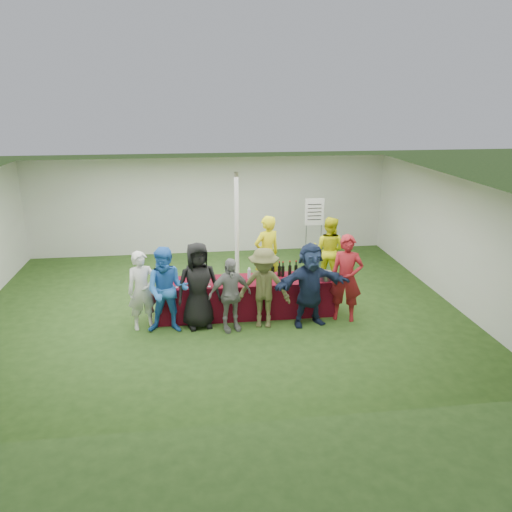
{
  "coord_description": "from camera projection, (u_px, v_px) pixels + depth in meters",
  "views": [
    {
      "loc": [
        -0.51,
        -9.82,
        4.32
      ],
      "look_at": [
        0.73,
        -0.4,
        1.25
      ],
      "focal_mm": 35.0,
      "sensor_mm": 36.0,
      "label": 1
    }
  ],
  "objects": [
    {
      "name": "customer_4",
      "position": [
        264.0,
        288.0,
        9.56
      ],
      "size": [
        1.13,
        0.8,
        1.59
      ],
      "primitive_type": "imported",
      "rotation": [
        0.0,
        0.0,
        -0.21
      ],
      "color": "#4F4F2A",
      "rests_on": "ground"
    },
    {
      "name": "customer_3",
      "position": [
        230.0,
        295.0,
        9.42
      ],
      "size": [
        0.91,
        0.57,
        1.45
      ],
      "primitive_type": "imported",
      "rotation": [
        0.0,
        0.0,
        0.28
      ],
      "color": "gray",
      "rests_on": "ground"
    },
    {
      "name": "staff_back",
      "position": [
        329.0,
        250.0,
        11.89
      ],
      "size": [
        0.99,
        0.94,
        1.61
      ],
      "primitive_type": "imported",
      "rotation": [
        0.0,
        0.0,
        2.57
      ],
      "color": "yellow",
      "rests_on": "ground"
    },
    {
      "name": "customer_2",
      "position": [
        198.0,
        285.0,
        9.54
      ],
      "size": [
        0.92,
        0.7,
        1.7
      ],
      "primitive_type": "imported",
      "rotation": [
        0.0,
        0.0,
        0.2
      ],
      "color": "black",
      "rests_on": "ground"
    },
    {
      "name": "wine_list_sign",
      "position": [
        314.0,
        217.0,
        12.91
      ],
      "size": [
        0.5,
        0.03,
        1.8
      ],
      "color": "slate",
      "rests_on": "ground"
    },
    {
      "name": "wine_bottles",
      "position": [
        278.0,
        271.0,
        10.29
      ],
      "size": [
        0.82,
        0.14,
        0.32
      ],
      "color": "black",
      "rests_on": "serving_table"
    },
    {
      "name": "water_bottle",
      "position": [
        249.0,
        274.0,
        10.17
      ],
      "size": [
        0.07,
        0.07,
        0.23
      ],
      "color": "silver",
      "rests_on": "serving_table"
    },
    {
      "name": "ground",
      "position": [
        220.0,
        307.0,
        10.66
      ],
      "size": [
        60.0,
        60.0,
        0.0
      ],
      "primitive_type": "plane",
      "color": "#284719",
      "rests_on": "ground"
    },
    {
      "name": "customer_1",
      "position": [
        167.0,
        290.0,
        9.33
      ],
      "size": [
        0.87,
        0.71,
        1.68
      ],
      "primitive_type": "imported",
      "rotation": [
        0.0,
        0.0,
        -0.1
      ],
      "color": "blue",
      "rests_on": "ground"
    },
    {
      "name": "bar_towel",
      "position": [
        320.0,
        275.0,
        10.35
      ],
      "size": [
        0.25,
        0.18,
        0.03
      ],
      "primitive_type": "cube",
      "color": "white",
      "rests_on": "serving_table"
    },
    {
      "name": "wine_glasses",
      "position": [
        224.0,
        280.0,
        9.79
      ],
      "size": [
        2.73,
        0.15,
        0.16
      ],
      "color": "silver",
      "rests_on": "serving_table"
    },
    {
      "name": "customer_0",
      "position": [
        142.0,
        291.0,
        9.5
      ],
      "size": [
        0.65,
        0.52,
        1.55
      ],
      "primitive_type": "imported",
      "rotation": [
        0.0,
        0.0,
        0.3
      ],
      "color": "silver",
      "rests_on": "ground"
    },
    {
      "name": "tent",
      "position": [
        237.0,
        231.0,
        11.44
      ],
      "size": [
        10.0,
        10.0,
        10.0
      ],
      "color": "white",
      "rests_on": "ground"
    },
    {
      "name": "customer_6",
      "position": [
        346.0,
        278.0,
        9.84
      ],
      "size": [
        0.75,
        0.62,
        1.76
      ],
      "primitive_type": "imported",
      "rotation": [
        0.0,
        0.0,
        -0.37
      ],
      "color": "maroon",
      "rests_on": "ground"
    },
    {
      "name": "dump_bucket",
      "position": [
        325.0,
        276.0,
        10.08
      ],
      "size": [
        0.26,
        0.26,
        0.18
      ],
      "primitive_type": "cylinder",
      "color": "slate",
      "rests_on": "serving_table"
    },
    {
      "name": "serving_table",
      "position": [
        246.0,
        297.0,
        10.23
      ],
      "size": [
        3.6,
        0.8,
        0.75
      ],
      "primitive_type": "cube",
      "color": "#52080E",
      "rests_on": "ground"
    },
    {
      "name": "staff_pourer",
      "position": [
        267.0,
        254.0,
        11.25
      ],
      "size": [
        0.77,
        0.66,
        1.79
      ],
      "primitive_type": "imported",
      "rotation": [
        0.0,
        0.0,
        3.57
      ],
      "color": "yellow",
      "rests_on": "ground"
    },
    {
      "name": "customer_5",
      "position": [
        310.0,
        285.0,
        9.63
      ],
      "size": [
        1.61,
        0.76,
        1.67
      ],
      "primitive_type": "imported",
      "rotation": [
        0.0,
        0.0,
        0.18
      ],
      "color": "#182541",
      "rests_on": "ground"
    }
  ]
}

